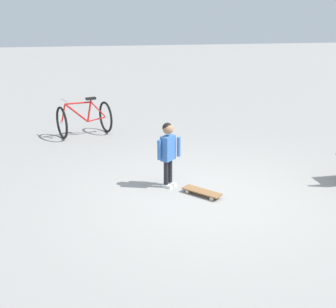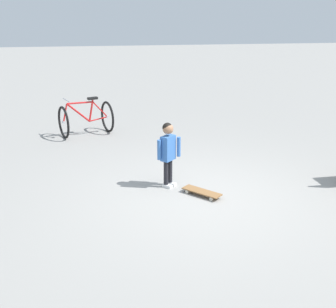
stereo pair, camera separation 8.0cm
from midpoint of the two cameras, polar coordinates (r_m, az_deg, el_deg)
ground_plane at (r=6.96m, az=4.55°, el=-5.48°), size 50.00×50.00×0.00m
child_person at (r=7.12m, az=-0.31°, el=0.81°), size 0.39×0.28×1.06m
skateboard at (r=7.01m, az=3.99°, el=-4.77°), size 0.58×0.59×0.07m
bicycle_near at (r=10.20m, az=-10.77°, el=4.41°), size 1.25×1.05×0.85m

